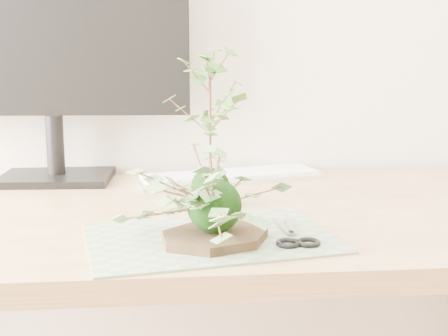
% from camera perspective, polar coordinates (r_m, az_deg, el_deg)
% --- Properties ---
extents(desk, '(1.60, 0.70, 0.74)m').
position_cam_1_polar(desk, '(1.24, -0.21, -7.74)').
color(desk, tan).
rests_on(desk, ground_plane).
extents(cutting_mat, '(0.44, 0.33, 0.00)m').
position_cam_1_polar(cutting_mat, '(1.03, -1.22, -6.43)').
color(cutting_mat, '#5B735A').
rests_on(cutting_mat, desk).
extents(stone_dish, '(0.24, 0.24, 0.01)m').
position_cam_1_polar(stone_dish, '(1.00, -0.88, -6.32)').
color(stone_dish, black).
rests_on(stone_dish, cutting_mat).
extents(ivy_kokedama, '(0.31, 0.31, 0.18)m').
position_cam_1_polar(ivy_kokedama, '(0.98, -0.89, -1.16)').
color(ivy_kokedama, black).
rests_on(ivy_kokedama, stone_dish).
extents(maple_kokedama, '(0.21, 0.21, 0.32)m').
position_cam_1_polar(maple_kokedama, '(1.20, -1.30, 6.99)').
color(maple_kokedama, black).
rests_on(maple_kokedama, desk).
extents(keyboard, '(0.46, 0.23, 0.02)m').
position_cam_1_polar(keyboard, '(1.47, 0.54, -0.76)').
color(keyboard, silver).
rests_on(keyboard, desk).
extents(monitor, '(0.63, 0.20, 0.55)m').
position_cam_1_polar(monitor, '(1.49, -15.59, 11.02)').
color(monitor, black).
rests_on(monitor, desk).
extents(scissors, '(0.07, 0.16, 0.01)m').
position_cam_1_polar(scissors, '(1.02, 6.53, -6.45)').
color(scissors, gray).
rests_on(scissors, cutting_mat).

